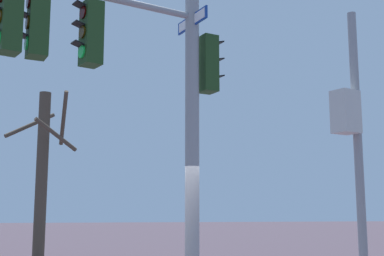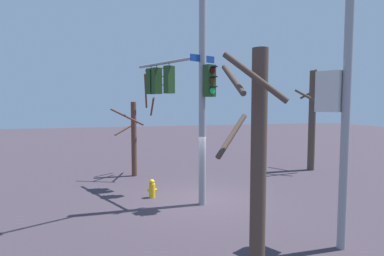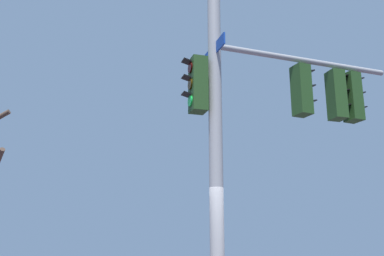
% 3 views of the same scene
% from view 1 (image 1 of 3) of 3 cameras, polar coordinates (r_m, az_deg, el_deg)
% --- Properties ---
extents(main_signal_pole_assembly, '(3.12, 5.17, 9.03)m').
position_cam_1_polar(main_signal_pole_assembly, '(9.02, -4.48, 10.70)').
color(main_signal_pole_assembly, gray).
rests_on(main_signal_pole_assembly, ground).
extents(secondary_pole_assembly, '(0.69, 0.83, 6.54)m').
position_cam_1_polar(secondary_pole_assembly, '(12.49, 17.85, 0.06)').
color(secondary_pole_assembly, gray).
rests_on(secondary_pole_assembly, ground).
extents(bare_tree_corner, '(2.44, 2.43, 5.48)m').
position_cam_1_polar(bare_tree_corner, '(16.94, -16.76, -4.55)').
color(bare_tree_corner, '#483D31').
rests_on(bare_tree_corner, ground).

